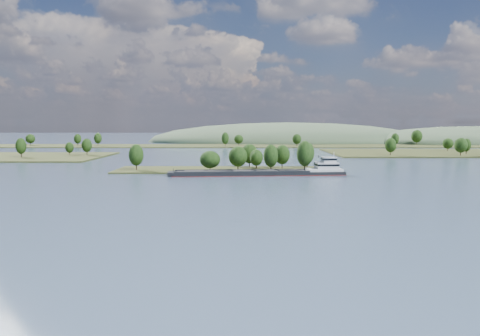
{
  "coord_description": "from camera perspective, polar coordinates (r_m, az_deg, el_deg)",
  "views": [
    {
      "loc": [
        7.43,
        -32.95,
        21.9
      ],
      "look_at": [
        6.69,
        130.0,
        6.0
      ],
      "focal_mm": 35.0,
      "sensor_mm": 36.0,
      "label": 1
    }
  ],
  "objects": [
    {
      "name": "ground",
      "position": [
        154.69,
        -2.5,
        -2.57
      ],
      "size": [
        1800.0,
        1800.0,
        0.0
      ],
      "primitive_type": "plane",
      "color": "#3C4D67",
      "rests_on": "ground"
    },
    {
      "name": "hill_east",
      "position": [
        563.23,
        26.94,
        2.74
      ],
      "size": [
        260.0,
        140.0,
        36.0
      ],
      "primitive_type": "ellipsoid",
      "color": "#3D5238",
      "rests_on": "ground"
    },
    {
      "name": "cargo_barge",
      "position": [
        196.11,
        3.63,
        -0.48
      ],
      "size": [
        74.31,
        15.8,
        9.98
      ],
      "color": "black",
      "rests_on": "ground"
    },
    {
      "name": "back_shoreline",
      "position": [
        433.31,
        0.5,
        2.77
      ],
      "size": [
        900.0,
        60.0,
        15.43
      ],
      "color": "#2C3316",
      "rests_on": "ground"
    },
    {
      "name": "tree_island",
      "position": [
        212.6,
        -0.02,
        0.73
      ],
      "size": [
        100.0,
        30.08,
        14.63
      ],
      "color": "#2C3316",
      "rests_on": "ground"
    },
    {
      "name": "hill_west",
      "position": [
        535.98,
        5.9,
        3.2
      ],
      "size": [
        320.0,
        160.0,
        44.0
      ],
      "primitive_type": "ellipsoid",
      "color": "#3D5238",
      "rests_on": "ground"
    }
  ]
}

